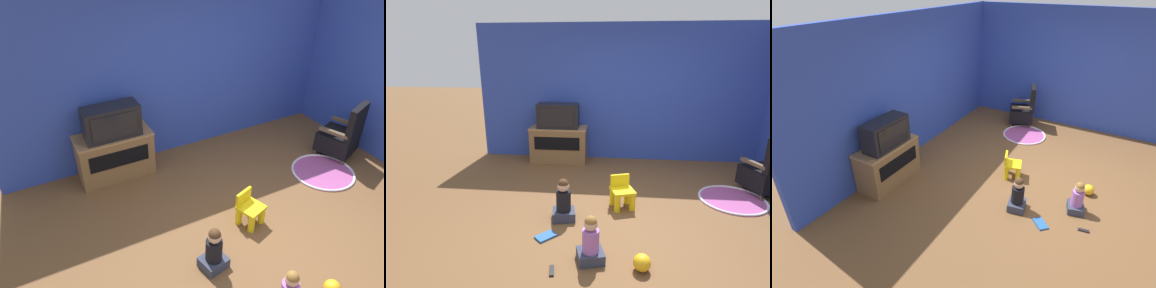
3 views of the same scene
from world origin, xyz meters
The scene contains 9 objects.
ground_plane centered at (0.00, 0.00, 0.00)m, with size 30.00×30.00×0.00m, color brown.
wall_back centered at (-0.17, 2.48, 1.33)m, with size 5.66×0.12×2.65m.
tv_cabinet centered at (-1.38, 2.15, 0.36)m, with size 1.11×0.51×0.70m.
television centered at (-1.38, 2.11, 0.94)m, with size 0.79×0.35×0.47m.
black_armchair centered at (2.02, 0.97, 0.36)m, with size 0.69×0.70×0.95m.
yellow_kid_chair centered at (-0.19, 0.35, 0.20)m, with size 0.38×0.37×0.45m.
play_mat centered at (1.46, 0.72, 0.01)m, with size 0.96×0.96×0.04m.
child_watching_left centered at (-0.95, -0.06, 0.25)m, with size 0.33×0.30×0.57m.
toy_ball centered at (-0.03, -0.95, 0.09)m, with size 0.18×0.18×0.18m.
Camera 1 is at (-2.50, -2.50, 3.46)m, focal length 35.00 mm.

